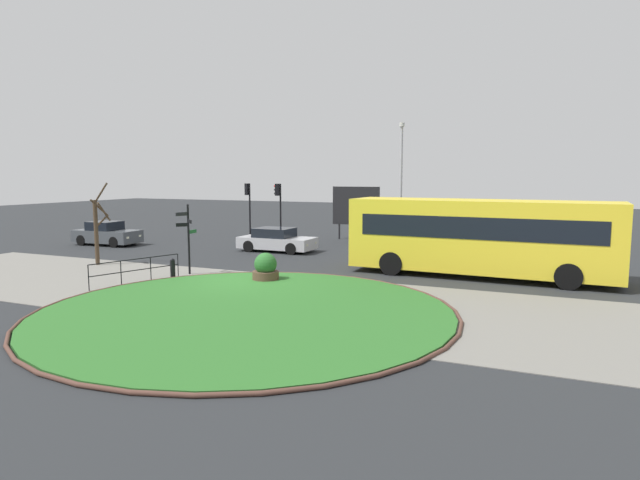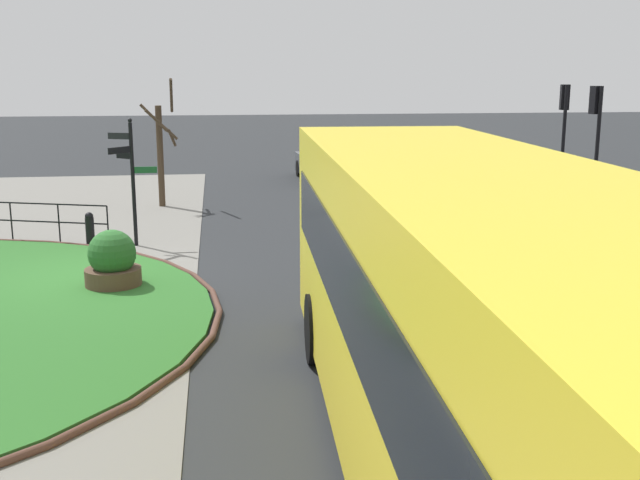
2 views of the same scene
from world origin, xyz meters
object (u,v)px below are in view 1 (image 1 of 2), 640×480
(bollard_foreground, at_px, (173,268))
(lamppost_tall, at_px, (401,180))
(car_near_lane, at_px, (276,240))
(planter_near_signpost, at_px, (266,269))
(signpost_directional, at_px, (188,234))
(traffic_light_near, at_px, (278,199))
(bus_yellow, at_px, (480,236))
(street_tree_bare, at_px, (97,227))
(billboard_left, at_px, (356,207))
(traffic_light_far, at_px, (248,198))
(car_far_lane, at_px, (107,234))

(bollard_foreground, bearing_deg, lamppost_tall, 67.78)
(car_near_lane, height_order, planter_near_signpost, car_near_lane)
(signpost_directional, distance_m, traffic_light_near, 12.91)
(bus_yellow, xyz_separation_m, car_near_lane, (-11.36, 3.38, -1.11))
(car_near_lane, xyz_separation_m, street_tree_bare, (-5.55, -7.44, 1.20))
(bus_yellow, relative_size, billboard_left, 3.09)
(traffic_light_near, xyz_separation_m, planter_near_signpost, (6.11, -12.68, -2.19))
(car_near_lane, height_order, traffic_light_near, traffic_light_near)
(traffic_light_far, xyz_separation_m, billboard_left, (7.08, 1.85, -0.52))
(traffic_light_near, bearing_deg, street_tree_bare, 64.55)
(car_near_lane, bearing_deg, planter_near_signpost, -64.71)
(signpost_directional, relative_size, car_far_lane, 0.74)
(traffic_light_far, bearing_deg, car_far_lane, 60.91)
(traffic_light_near, relative_size, billboard_left, 1.05)
(lamppost_tall, bearing_deg, bollard_foreground, -112.22)
(car_near_lane, xyz_separation_m, planter_near_signpost, (3.67, -7.80, -0.10))
(lamppost_tall, bearing_deg, bus_yellow, -56.71)
(lamppost_tall, xyz_separation_m, street_tree_bare, (-11.19, -12.75, -2.14))
(lamppost_tall, bearing_deg, traffic_light_far, -178.52)
(bus_yellow, height_order, street_tree_bare, street_tree_bare)
(car_far_lane, xyz_separation_m, traffic_light_near, (8.38, 6.53, 2.04))
(bus_yellow, distance_m, street_tree_bare, 17.38)
(bollard_foreground, relative_size, car_far_lane, 0.21)
(signpost_directional, height_order, car_near_lane, signpost_directional)
(traffic_light_near, relative_size, traffic_light_far, 1.00)
(street_tree_bare, bearing_deg, car_near_lane, 53.29)
(bollard_foreground, height_order, billboard_left, billboard_left)
(signpost_directional, height_order, bus_yellow, bus_yellow)
(car_far_lane, height_order, lamppost_tall, lamppost_tall)
(bus_yellow, height_order, billboard_left, billboard_left)
(billboard_left, bearing_deg, planter_near_signpost, -86.06)
(planter_near_signpost, bearing_deg, car_near_lane, 115.21)
(bus_yellow, height_order, lamppost_tall, lamppost_tall)
(car_near_lane, bearing_deg, lamppost_tall, 43.34)
(planter_near_signpost, bearing_deg, bus_yellow, 29.94)
(lamppost_tall, height_order, street_tree_bare, lamppost_tall)
(signpost_directional, bearing_deg, bus_yellow, 21.05)
(car_near_lane, height_order, traffic_light_far, traffic_light_far)
(signpost_directional, height_order, lamppost_tall, lamppost_tall)
(signpost_directional, xyz_separation_m, planter_near_signpost, (3.75, -0.02, -1.23))
(lamppost_tall, xyz_separation_m, billboard_left, (-3.40, 1.58, -1.77))
(bus_yellow, height_order, planter_near_signpost, bus_yellow)
(car_near_lane, relative_size, traffic_light_near, 1.15)
(bollard_foreground, bearing_deg, bus_yellow, 25.29)
(traffic_light_far, distance_m, billboard_left, 7.34)
(traffic_light_near, height_order, billboard_left, traffic_light_near)
(signpost_directional, bearing_deg, traffic_light_near, 100.55)
(billboard_left, bearing_deg, traffic_light_near, -158.26)
(car_far_lane, height_order, billboard_left, billboard_left)
(bus_yellow, relative_size, street_tree_bare, 2.78)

